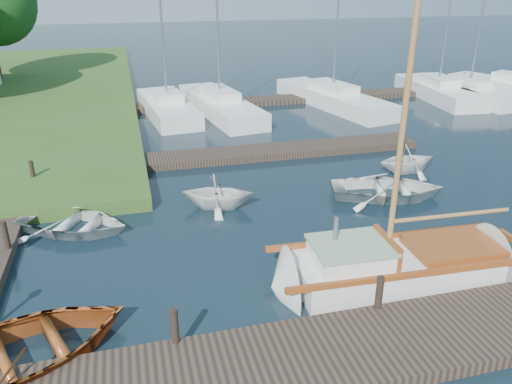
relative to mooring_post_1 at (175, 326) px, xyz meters
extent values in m
plane|color=black|center=(3.00, 5.00, -0.70)|extent=(160.00, 160.00, 0.00)
cube|color=black|center=(3.00, -1.00, -0.55)|extent=(18.00, 2.20, 0.30)
cube|color=black|center=(5.00, 11.50, -0.55)|extent=(14.00, 1.60, 0.30)
cube|color=black|center=(13.00, 21.00, -0.55)|extent=(30.00, 1.60, 0.30)
cylinder|color=black|center=(0.00, 0.00, 0.00)|extent=(0.16, 0.16, 0.80)
cylinder|color=black|center=(4.50, 0.00, 0.00)|extent=(0.16, 0.16, 0.80)
cylinder|color=black|center=(-4.00, 5.00, 0.00)|extent=(0.16, 0.16, 0.80)
cylinder|color=black|center=(-4.00, 10.00, 0.00)|extent=(0.16, 0.16, 0.80)
cube|color=white|center=(5.62, 1.33, -0.47)|extent=(5.08, 2.20, 0.90)
cone|color=white|center=(8.66, 1.20, -0.47)|extent=(1.38, 2.01, 1.96)
cone|color=white|center=(2.67, 1.45, -0.47)|extent=(1.08, 2.00, 1.96)
cube|color=brown|center=(5.65, 2.26, 0.04)|extent=(6.20, 0.37, 0.14)
cube|color=brown|center=(5.58, 0.39, 0.04)|extent=(6.20, 0.37, 0.14)
cube|color=white|center=(4.42, 1.37, 0.20)|extent=(1.86, 1.47, 0.44)
cube|color=#95B28E|center=(4.42, 1.37, 0.45)|extent=(1.96, 1.58, 0.08)
cube|color=brown|center=(5.37, 1.34, 0.28)|extent=(0.18, 1.40, 0.60)
cylinder|color=slate|center=(4.13, 1.69, 0.78)|extent=(0.12, 0.12, 0.60)
cube|color=brown|center=(7.21, 1.26, 0.08)|extent=(2.26, 1.59, 0.20)
cylinder|color=#A36832|center=(5.42, 1.33, 4.18)|extent=(0.14, 0.14, 8.40)
cylinder|color=#A36832|center=(7.02, 1.27, 0.98)|extent=(3.20, 0.23, 0.10)
imported|color=brown|center=(-3.03, 0.42, -0.24)|extent=(5.31, 4.62, 0.92)
imported|color=white|center=(-2.43, 6.24, -0.34)|extent=(4.21, 3.77, 0.72)
imported|color=white|center=(2.16, 6.77, -0.07)|extent=(2.91, 2.70, 1.26)
imported|color=white|center=(8.04, 6.12, -0.30)|extent=(4.51, 3.76, 0.80)
imported|color=white|center=(10.01, 8.12, -0.08)|extent=(2.40, 2.08, 1.25)
cube|color=white|center=(1.71, 19.37, -0.25)|extent=(3.00, 7.57, 0.90)
cube|color=white|center=(1.71, 19.37, 0.45)|extent=(1.68, 2.72, 0.50)
cube|color=white|center=(4.62, 19.20, -0.25)|extent=(3.58, 9.29, 0.90)
cube|color=white|center=(4.62, 19.20, 0.45)|extent=(1.88, 3.35, 0.50)
cylinder|color=slate|center=(4.62, 19.20, 4.56)|extent=(0.12, 0.12, 8.72)
cube|color=white|center=(11.49, 19.24, -0.25)|extent=(4.22, 9.88, 0.90)
cube|color=white|center=(11.49, 19.24, 0.45)|extent=(2.09, 3.59, 0.50)
cube|color=white|center=(18.76, 19.41, -0.25)|extent=(2.96, 8.35, 0.90)
cube|color=white|center=(18.76, 19.41, 0.45)|extent=(1.66, 2.98, 0.50)
cylinder|color=slate|center=(18.76, 19.41, 4.76)|extent=(0.12, 0.12, 9.11)
cube|color=white|center=(20.31, 18.43, -0.25)|extent=(3.24, 7.18, 0.90)
cube|color=white|center=(20.31, 18.43, 0.45)|extent=(1.76, 2.61, 0.50)
cylinder|color=slate|center=(20.31, 18.43, 5.02)|extent=(0.12, 0.12, 9.63)
camera|label=1|loc=(-0.49, -8.24, 6.38)|focal=35.00mm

